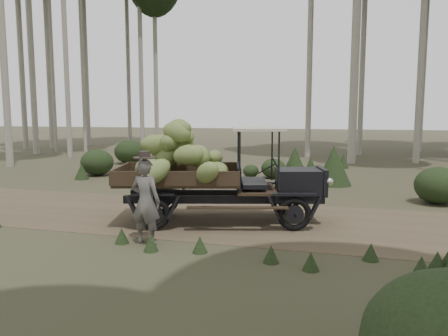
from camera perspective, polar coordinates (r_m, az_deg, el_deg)
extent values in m
plane|color=#473D2B|center=(10.36, -2.65, -6.44)|extent=(120.00, 120.00, 0.00)
cube|color=brown|center=(10.36, -2.65, -6.42)|extent=(70.00, 4.00, 0.01)
cube|color=black|center=(9.85, 9.66, -1.65)|extent=(1.14, 1.11, 0.52)
cube|color=black|center=(9.95, 12.62, -1.63)|extent=(0.34, 0.94, 0.59)
cube|color=black|center=(9.71, 1.95, -1.11)|extent=(0.41, 1.30, 0.52)
cube|color=#38281C|center=(9.79, -5.82, -1.64)|extent=(2.99, 2.33, 0.08)
cube|color=#38281C|center=(10.60, -5.32, -0.03)|extent=(2.57, 0.74, 0.30)
cube|color=#38281C|center=(8.93, -6.43, -1.39)|extent=(2.57, 0.74, 0.30)
cube|color=#38281C|center=(9.99, -13.39, -0.63)|extent=(0.49, 1.66, 0.30)
cube|color=beige|center=(9.64, 4.40, 5.13)|extent=(1.46, 1.83, 0.06)
cube|color=black|center=(10.14, 0.02, -3.35)|extent=(4.22, 1.21, 0.17)
cube|color=black|center=(9.43, -0.02, -4.14)|extent=(4.22, 1.21, 0.17)
torus|color=black|center=(10.66, 7.95, -4.14)|extent=(0.73, 0.31, 0.72)
torus|color=black|center=(9.20, 9.16, -5.98)|extent=(0.73, 0.31, 0.72)
torus|color=black|center=(10.69, -7.85, -4.11)|extent=(0.73, 0.31, 0.72)
torus|color=black|center=(9.23, -9.22, -5.94)|extent=(0.73, 0.31, 0.72)
sphere|color=beige|center=(10.37, 12.55, -1.02)|extent=(0.17, 0.17, 0.17)
sphere|color=beige|center=(9.54, 13.60, -1.74)|extent=(0.17, 0.17, 0.17)
ellipsoid|color=olive|center=(9.74, -10.39, -0.08)|extent=(0.67, 0.83, 0.52)
ellipsoid|color=olive|center=(9.25, -4.69, 1.69)|extent=(0.80, 0.53, 0.53)
ellipsoid|color=olive|center=(9.92, -8.66, 3.09)|extent=(0.88, 0.72, 0.45)
ellipsoid|color=olive|center=(9.81, -5.37, 4.56)|extent=(0.87, 0.77, 0.62)
ellipsoid|color=olive|center=(9.38, -0.81, -0.67)|extent=(0.76, 0.82, 0.52)
ellipsoid|color=olive|center=(9.92, -7.47, 1.56)|extent=(0.90, 0.90, 0.60)
ellipsoid|color=olive|center=(9.84, -6.09, 3.14)|extent=(0.82, 0.68, 0.42)
ellipsoid|color=olive|center=(9.56, -6.17, 4.67)|extent=(0.73, 0.47, 0.59)
ellipsoid|color=olive|center=(9.41, -8.86, -0.53)|extent=(0.67, 0.86, 0.41)
ellipsoid|color=olive|center=(9.42, -3.37, 1.59)|extent=(0.80, 0.79, 0.55)
ellipsoid|color=olive|center=(9.91, -8.67, 3.02)|extent=(0.78, 0.45, 0.49)
ellipsoid|color=olive|center=(9.80, -5.92, 4.97)|extent=(0.51, 0.75, 0.50)
ellipsoid|color=olive|center=(9.61, -9.40, -0.10)|extent=(0.70, 0.79, 0.58)
ellipsoid|color=olive|center=(10.26, -7.61, 1.86)|extent=(0.79, 0.80, 0.46)
ellipsoid|color=olive|center=(9.69, -7.25, 3.24)|extent=(0.67, 0.84, 0.55)
ellipsoid|color=olive|center=(9.82, -5.93, 4.84)|extent=(0.77, 0.56, 0.68)
ellipsoid|color=olive|center=(10.12, -8.56, -0.21)|extent=(0.90, 0.73, 0.49)
ellipsoid|color=olive|center=(9.87, -1.20, 1.40)|extent=(0.43, 0.80, 0.39)
ellipsoid|color=olive|center=(10.00, -5.09, 3.39)|extent=(0.59, 0.78, 0.59)
ellipsoid|color=olive|center=(9.65, -6.02, 4.75)|extent=(0.90, 0.65, 0.64)
ellipsoid|color=olive|center=(8.91, -8.89, -0.47)|extent=(0.81, 0.91, 0.71)
ellipsoid|color=olive|center=(8.80, -2.21, -0.60)|extent=(0.84, 0.80, 0.66)
imported|color=#56534F|center=(8.25, -10.19, -4.35)|extent=(0.62, 0.44, 1.61)
cylinder|color=#2F2521|center=(8.13, -10.32, 1.35)|extent=(0.47, 0.47, 0.02)
cylinder|color=#2F2521|center=(8.12, -10.33, 1.73)|extent=(0.23, 0.23, 0.13)
cylinder|color=#B2AD9E|center=(25.86, 17.04, 19.03)|extent=(0.20, 0.20, 15.78)
cylinder|color=#B2AD9E|center=(29.03, -24.16, 18.68)|extent=(0.36, 0.36, 17.07)
cylinder|color=#B2AD9E|center=(23.91, 24.71, 19.02)|extent=(0.31, 0.31, 15.21)
cylinder|color=#B2AD9E|center=(30.52, -21.84, 18.98)|extent=(0.23, 0.23, 17.89)
cylinder|color=#B2AD9E|center=(34.09, -10.94, 18.52)|extent=(0.33, 0.33, 18.45)
cylinder|color=#B2AD9E|center=(32.42, 17.98, 18.81)|extent=(0.24, 0.24, 18.34)
cylinder|color=#B2AD9E|center=(33.14, -25.19, 16.65)|extent=(0.36, 0.36, 16.55)
cylinder|color=#B2AD9E|center=(37.85, -12.55, 18.22)|extent=(0.32, 0.32, 19.61)
cylinder|color=#B2AD9E|center=(31.13, 24.85, 17.08)|extent=(0.36, 0.36, 16.29)
cylinder|color=#B2AD9E|center=(34.22, -8.99, 16.34)|extent=(0.32, 0.32, 15.89)
cylinder|color=#B2AD9E|center=(36.19, -17.87, 19.13)|extent=(0.38, 0.38, 20.30)
cone|color=#233319|center=(16.98, -18.11, -0.43)|extent=(0.53, 0.53, 0.59)
cone|color=#233319|center=(15.27, 14.14, 0.32)|extent=(1.21, 1.21, 1.35)
ellipsoid|color=#233319|center=(16.50, 6.49, -0.05)|extent=(0.93, 0.93, 0.74)
cone|color=#233319|center=(20.07, -8.05, 1.20)|extent=(0.68, 0.68, 0.75)
ellipsoid|color=#233319|center=(16.65, 3.52, -0.40)|extent=(0.61, 0.61, 0.49)
cone|color=#233319|center=(18.68, 11.26, 0.47)|extent=(0.55, 0.55, 0.61)
cone|color=#233319|center=(20.19, 15.28, 0.84)|extent=(0.54, 0.54, 0.60)
ellipsoid|color=#233319|center=(21.66, -12.26, 2.10)|extent=(1.43, 1.43, 1.15)
cone|color=#233319|center=(16.46, -7.61, 0.98)|extent=(1.23, 1.23, 1.36)
ellipsoid|color=#233319|center=(13.09, 26.20, -2.04)|extent=(1.25, 1.25, 1.00)
cone|color=#233319|center=(19.00, -6.74, 0.48)|extent=(0.44, 0.44, 0.49)
cone|color=#233319|center=(16.90, 9.21, 0.77)|extent=(1.05, 1.05, 1.17)
ellipsoid|color=#233319|center=(17.83, -16.24, 0.71)|extent=(1.28, 1.28, 1.02)
cone|color=#233319|center=(13.89, 24.90, -2.68)|extent=(0.40, 0.40, 0.44)
cone|color=#233319|center=(7.31, 6.17, -11.10)|extent=(0.27, 0.27, 0.30)
cone|color=#233319|center=(7.78, -3.17, -9.94)|extent=(0.27, 0.27, 0.30)
cone|color=#233319|center=(7.77, 18.63, -10.33)|extent=(0.27, 0.27, 0.30)
cone|color=#233319|center=(12.83, 5.27, -3.13)|extent=(0.27, 0.27, 0.30)
cone|color=#233319|center=(7.39, 24.38, -11.52)|extent=(0.27, 0.27, 0.30)
cone|color=#233319|center=(7.95, -9.54, -9.64)|extent=(0.27, 0.27, 0.30)
cone|color=#233319|center=(13.39, -8.70, -2.75)|extent=(0.27, 0.27, 0.30)
cone|color=#233319|center=(13.29, -7.88, -2.81)|extent=(0.27, 0.27, 0.30)
cone|color=#233319|center=(8.52, -13.21, -8.58)|extent=(0.27, 0.27, 0.30)
cone|color=#233319|center=(13.25, -6.46, -2.82)|extent=(0.27, 0.27, 0.30)
cone|color=#233319|center=(7.73, 26.10, -10.77)|extent=(0.27, 0.27, 0.30)
cone|color=#233319|center=(7.07, 11.27, -11.85)|extent=(0.27, 0.27, 0.30)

